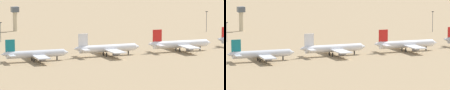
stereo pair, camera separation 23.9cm
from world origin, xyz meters
The scene contains 7 objects.
ground centered at (0.00, 0.00, 0.00)m, with size 4000.00×4000.00×0.00m, color #9E8460.
parked_jet_teal_1 centered at (-44.47, 14.27, 3.94)m, with size 36.39×30.58×12.03m.
parked_jet_white_2 centered at (-2.64, 16.96, 4.24)m, with size 39.10×32.77×12.94m.
parked_jet_red_3 centered at (42.50, 16.05, 4.32)m, with size 39.95×33.65×13.19m.
control_tower centered at (-16.59, 156.74, 10.87)m, with size 5.20×5.20×18.01m.
light_pole_mid centered at (-41.63, 99.31, 7.55)m, with size 1.80×0.50×12.78m.
light_pole_east centered at (109.73, 96.01, 8.77)m, with size 1.80×0.50×15.13m.
Camera 2 is at (-140.16, -306.96, 53.15)m, focal length 104.02 mm.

